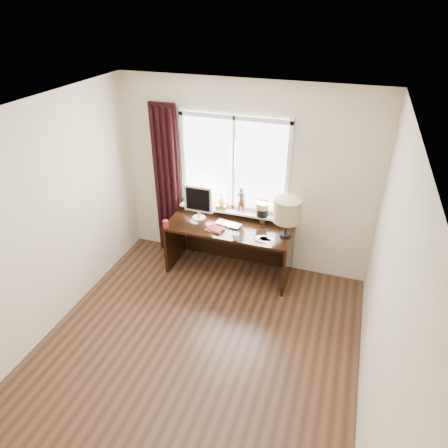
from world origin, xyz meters
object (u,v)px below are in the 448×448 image
(laptop, at_px, (229,224))
(mug, at_px, (235,236))
(red_cup, at_px, (166,224))
(table_lamp, at_px, (287,211))
(monitor, at_px, (198,200))
(desk, at_px, (231,238))

(laptop, relative_size, mug, 3.50)
(mug, bearing_deg, red_cup, 180.00)
(laptop, distance_m, red_cup, 0.85)
(red_cup, distance_m, table_lamp, 1.62)
(table_lamp, bearing_deg, red_cup, -169.21)
(red_cup, bearing_deg, table_lamp, 10.79)
(laptop, relative_size, table_lamp, 0.67)
(monitor, distance_m, table_lamp, 1.23)
(laptop, xyz_separation_m, table_lamp, (0.77, -0.02, 0.35))
(laptop, relative_size, monitor, 0.71)
(monitor, bearing_deg, mug, -29.77)
(desk, xyz_separation_m, monitor, (-0.47, -0.03, 0.52))
(red_cup, bearing_deg, desk, 26.38)
(laptop, distance_m, mug, 0.38)
(red_cup, bearing_deg, mug, 0.00)
(laptop, height_order, monitor, monitor)
(mug, relative_size, red_cup, 1.00)
(laptop, xyz_separation_m, mug, (0.19, -0.32, 0.04))
(desk, bearing_deg, table_lamp, -7.52)
(mug, bearing_deg, desk, 114.04)
(laptop, height_order, red_cup, red_cup)
(red_cup, height_order, table_lamp, table_lamp)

